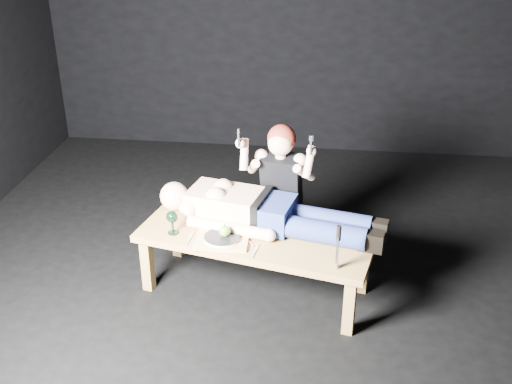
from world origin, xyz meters
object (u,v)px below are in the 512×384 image
Objects in this scene: table at (255,263)px; lying_man at (269,209)px; kneeling_woman at (283,189)px; carving_knife at (338,247)px; serving_tray at (222,240)px; goblet at (172,222)px.

lying_man is (0.08, 0.13, 0.36)m from table.
carving_knife is (0.40, -0.82, 0.03)m from kneeling_woman.
goblet is at bearing 168.92° from serving_tray.
lying_man is at bearing 147.43° from carving_knife.
serving_tray is at bearing 176.17° from carving_knife.
carving_knife reaches higher than goblet.
table is at bearing 4.68° from goblet.
goblet is at bearing -162.59° from table.
kneeling_woman is at bearing 91.22° from lying_man.
table is 0.33m from serving_tray.
kneeling_woman is (0.15, 0.48, 0.34)m from table.
kneeling_woman is 3.22× the size of serving_tray.
table is 0.39m from lying_man.
kneeling_woman is at bearing 58.84° from serving_tray.
carving_knife is at bearing -14.86° from goblet.
serving_tray is 1.17× the size of carving_knife.
lying_man reaches higher than goblet.
carving_knife is at bearing -16.55° from serving_tray.
table is 1.40× the size of kneeling_woman.
table is 0.99× the size of lying_man.
serving_tray is at bearing -11.08° from goblet.
serving_tray is at bearing -126.78° from lying_man.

